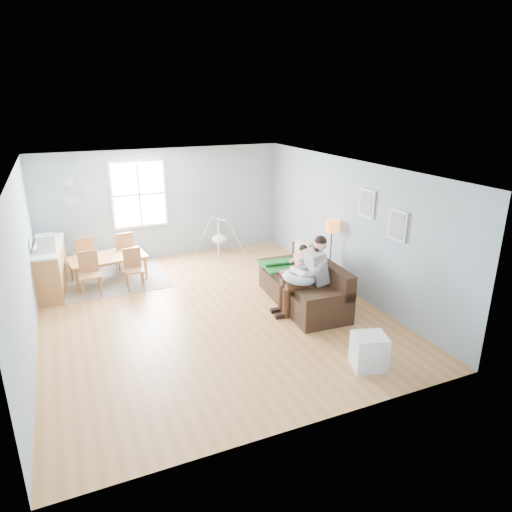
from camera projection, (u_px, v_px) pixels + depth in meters
name	position (u px, v px, depth m)	size (l,w,h in m)	color
room	(206.00, 185.00, 7.85)	(8.40, 9.40, 3.90)	#AC783D
window	(139.00, 194.00, 10.87)	(1.32, 0.08, 1.62)	white
pictures	(382.00, 214.00, 8.24)	(0.05, 1.34, 0.74)	white
wall_plates	(75.00, 191.00, 10.29)	(0.67, 0.02, 0.66)	#899EA5
sofa	(306.00, 288.00, 8.89)	(1.10, 2.31, 0.91)	black
green_throw	(286.00, 264.00, 9.45)	(1.03, 0.87, 0.04)	#155C29
beige_pillow	(304.00, 253.00, 9.33)	(0.15, 0.53, 0.53)	beige
father	(307.00, 272.00, 8.41)	(1.07, 0.52, 1.48)	gray
nursing_pillow	(299.00, 277.00, 8.38)	(0.60, 0.60, 0.16)	#CAE8FD
infant	(298.00, 272.00, 8.38)	(0.23, 0.42, 0.15)	white
toddler	(298.00, 263.00, 8.91)	(0.60, 0.32, 0.91)	white
floor_lamp	(332.00, 232.00, 9.55)	(0.29, 0.29, 1.42)	black
storage_cube	(368.00, 351.00, 6.79)	(0.58, 0.55, 0.53)	silver
rug	(110.00, 280.00, 10.09)	(2.41, 1.83, 0.01)	gray
dining_table	(109.00, 269.00, 10.00)	(1.60, 0.89, 0.56)	brown
chair_sw	(90.00, 271.00, 9.24)	(0.41, 0.41, 0.90)	brown
chair_se	(133.00, 266.00, 9.59)	(0.40, 0.40, 0.86)	brown
chair_nw	(85.00, 253.00, 10.27)	(0.46, 0.46, 0.91)	brown
chair_ne	(124.00, 248.00, 10.60)	(0.45, 0.45, 0.91)	brown
counter	(51.00, 268.00, 9.45)	(0.66, 1.81, 0.99)	brown
monitor	(46.00, 243.00, 8.94)	(0.34, 0.32, 0.31)	silver
baby_swing	(219.00, 238.00, 11.67)	(1.21, 1.22, 0.94)	silver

